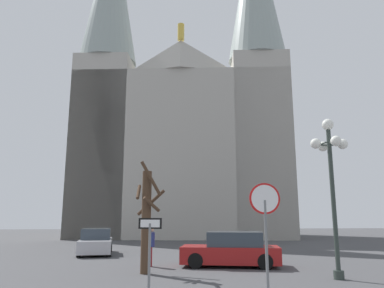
{
  "coord_description": "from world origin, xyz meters",
  "views": [
    {
      "loc": [
        -1.98,
        -6.22,
        2.15
      ],
      "look_at": [
        0.32,
        17.44,
        6.84
      ],
      "focal_mm": 34.36,
      "sensor_mm": 36.0,
      "label": 1
    }
  ],
  "objects_px": {
    "bare_tree": "(146,218)",
    "pedestrian_walking": "(151,243)",
    "one_way_arrow_sign": "(150,248)",
    "parked_car_near_silver": "(96,242)",
    "cathedral": "(183,125)",
    "parked_car_far_red": "(232,250)",
    "stop_sign": "(265,215)",
    "street_lamp": "(331,167)"
  },
  "relations": [
    {
      "from": "bare_tree",
      "to": "pedestrian_walking",
      "type": "height_order",
      "value": "bare_tree"
    },
    {
      "from": "one_way_arrow_sign",
      "to": "parked_car_far_red",
      "type": "height_order",
      "value": "one_way_arrow_sign"
    },
    {
      "from": "stop_sign",
      "to": "one_way_arrow_sign",
      "type": "bearing_deg",
      "value": -172.8
    },
    {
      "from": "cathedral",
      "to": "stop_sign",
      "type": "xyz_separation_m",
      "value": [
        0.14,
        -29.67,
        -10.04
      ]
    },
    {
      "from": "pedestrian_walking",
      "to": "stop_sign",
      "type": "bearing_deg",
      "value": -64.63
    },
    {
      "from": "street_lamp",
      "to": "bare_tree",
      "type": "height_order",
      "value": "street_lamp"
    },
    {
      "from": "cathedral",
      "to": "pedestrian_walking",
      "type": "height_order",
      "value": "cathedral"
    },
    {
      "from": "stop_sign",
      "to": "parked_car_near_silver",
      "type": "xyz_separation_m",
      "value": [
        -6.44,
        12.4,
        -1.5
      ]
    },
    {
      "from": "pedestrian_walking",
      "to": "parked_car_far_red",
      "type": "bearing_deg",
      "value": -4.99
    },
    {
      "from": "cathedral",
      "to": "bare_tree",
      "type": "bearing_deg",
      "value": -97.35
    },
    {
      "from": "stop_sign",
      "to": "parked_car_far_red",
      "type": "relative_size",
      "value": 0.68
    },
    {
      "from": "cathedral",
      "to": "one_way_arrow_sign",
      "type": "height_order",
      "value": "cathedral"
    },
    {
      "from": "pedestrian_walking",
      "to": "bare_tree",
      "type": "bearing_deg",
      "value": -94.97
    },
    {
      "from": "parked_car_far_red",
      "to": "pedestrian_walking",
      "type": "relative_size",
      "value": 2.69
    },
    {
      "from": "stop_sign",
      "to": "parked_car_far_red",
      "type": "distance_m",
      "value": 6.6
    },
    {
      "from": "cathedral",
      "to": "one_way_arrow_sign",
      "type": "relative_size",
      "value": 17.99
    },
    {
      "from": "parked_car_far_red",
      "to": "one_way_arrow_sign",
      "type": "bearing_deg",
      "value": -117.08
    },
    {
      "from": "bare_tree",
      "to": "parked_car_far_red",
      "type": "bearing_deg",
      "value": 24.81
    },
    {
      "from": "bare_tree",
      "to": "one_way_arrow_sign",
      "type": "bearing_deg",
      "value": -87.54
    },
    {
      "from": "cathedral",
      "to": "bare_tree",
      "type": "relative_size",
      "value": 8.86
    },
    {
      "from": "cathedral",
      "to": "one_way_arrow_sign",
      "type": "bearing_deg",
      "value": -95.7
    },
    {
      "from": "parked_car_far_red",
      "to": "pedestrian_walking",
      "type": "distance_m",
      "value": 3.56
    },
    {
      "from": "one_way_arrow_sign",
      "to": "parked_car_near_silver",
      "type": "height_order",
      "value": "one_way_arrow_sign"
    },
    {
      "from": "one_way_arrow_sign",
      "to": "pedestrian_walking",
      "type": "distance_m",
      "value": 7.13
    },
    {
      "from": "cathedral",
      "to": "parked_car_near_silver",
      "type": "distance_m",
      "value": 21.7
    },
    {
      "from": "cathedral",
      "to": "bare_tree",
      "type": "height_order",
      "value": "cathedral"
    },
    {
      "from": "street_lamp",
      "to": "stop_sign",
      "type": "bearing_deg",
      "value": -140.56
    },
    {
      "from": "street_lamp",
      "to": "bare_tree",
      "type": "distance_m",
      "value": 7.24
    },
    {
      "from": "one_way_arrow_sign",
      "to": "street_lamp",
      "type": "bearing_deg",
      "value": 25.93
    },
    {
      "from": "parked_car_near_silver",
      "to": "parked_car_far_red",
      "type": "relative_size",
      "value": 0.94
    },
    {
      "from": "parked_car_far_red",
      "to": "pedestrian_walking",
      "type": "bearing_deg",
      "value": 175.01
    },
    {
      "from": "stop_sign",
      "to": "pedestrian_walking",
      "type": "height_order",
      "value": "stop_sign"
    },
    {
      "from": "stop_sign",
      "to": "street_lamp",
      "type": "xyz_separation_m",
      "value": [
        3.37,
        2.77,
        1.75
      ]
    },
    {
      "from": "one_way_arrow_sign",
      "to": "parked_car_far_red",
      "type": "relative_size",
      "value": 0.46
    },
    {
      "from": "parked_car_far_red",
      "to": "cathedral",
      "type": "bearing_deg",
      "value": 91.19
    },
    {
      "from": "bare_tree",
      "to": "parked_car_near_silver",
      "type": "bearing_deg",
      "value": 111.77
    },
    {
      "from": "bare_tree",
      "to": "street_lamp",
      "type": "bearing_deg",
      "value": -16.05
    },
    {
      "from": "cathedral",
      "to": "street_lamp",
      "type": "distance_m",
      "value": 28.36
    },
    {
      "from": "cathedral",
      "to": "street_lamp",
      "type": "relative_size",
      "value": 6.59
    },
    {
      "from": "cathedral",
      "to": "bare_tree",
      "type": "distance_m",
      "value": 27.13
    },
    {
      "from": "stop_sign",
      "to": "bare_tree",
      "type": "bearing_deg",
      "value": 125.57
    },
    {
      "from": "parked_car_far_red",
      "to": "pedestrian_walking",
      "type": "height_order",
      "value": "pedestrian_walking"
    }
  ]
}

